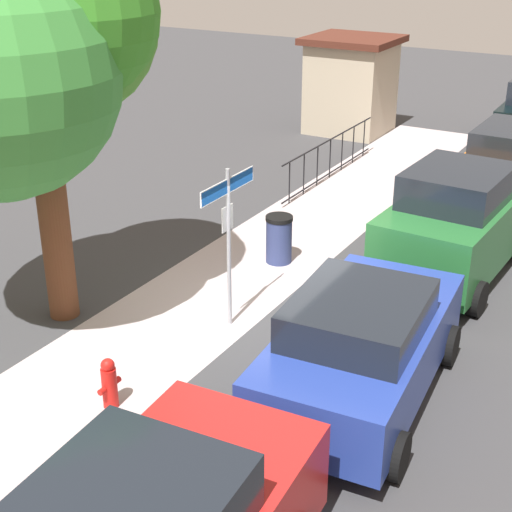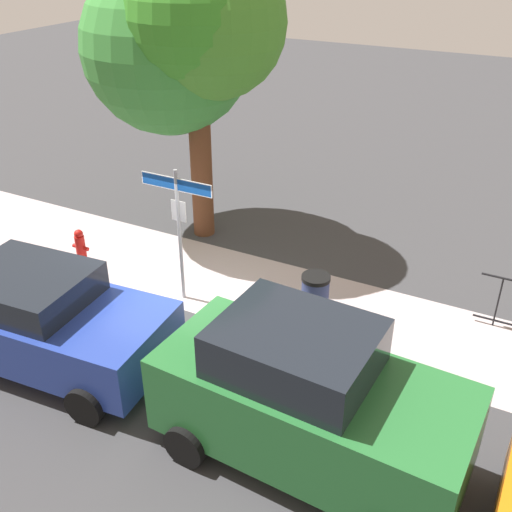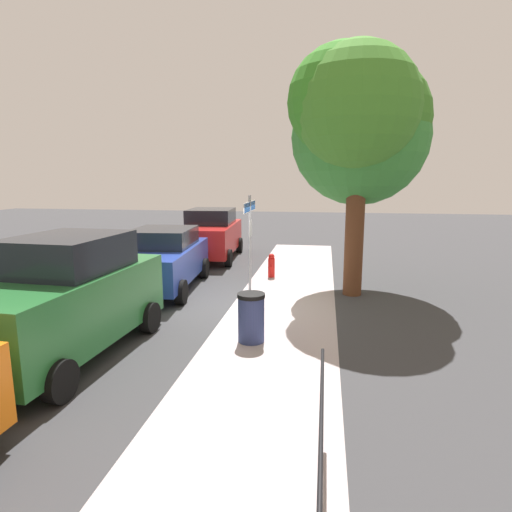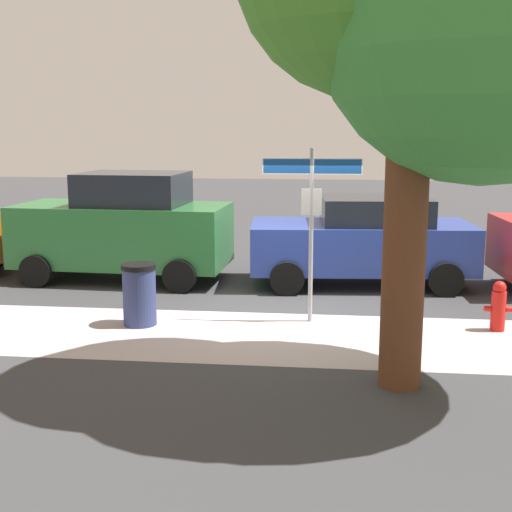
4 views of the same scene
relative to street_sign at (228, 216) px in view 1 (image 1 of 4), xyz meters
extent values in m
plane|color=#38383A|center=(0.31, -0.40, -1.97)|extent=(60.00, 60.00, 0.00)
cube|color=#B2A3A5|center=(2.31, 0.90, -1.97)|extent=(24.00, 2.60, 0.00)
cylinder|color=#9EA0A5|center=(0.00, 0.00, -0.59)|extent=(0.07, 0.07, 2.77)
cube|color=#144799|center=(0.00, 0.00, 0.51)|extent=(1.52, 0.02, 0.22)
cube|color=white|center=(0.00, 0.00, 0.51)|extent=(1.55, 0.02, 0.25)
cube|color=silver|center=(0.00, 0.02, -0.04)|extent=(0.32, 0.02, 0.42)
cylinder|color=brown|center=(-1.18, 2.68, -0.40)|extent=(0.51, 0.51, 3.14)
sphere|color=#43882B|center=(-0.70, 2.58, 2.96)|extent=(3.11, 3.11, 3.11)
sphere|color=#368824|center=(-0.88, 2.25, 3.12)|extent=(2.84, 2.84, 2.84)
cylinder|color=black|center=(-4.26, -1.55, -1.65)|extent=(0.65, 0.26, 0.64)
cube|color=#243A95|center=(-0.89, -2.77, -1.20)|extent=(4.43, 2.24, 0.91)
cube|color=black|center=(-1.15, -2.79, -0.49)|extent=(2.19, 1.84, 0.52)
cylinder|color=black|center=(0.49, -1.70, -1.65)|extent=(0.66, 0.27, 0.64)
cylinder|color=black|center=(0.64, -3.61, -1.65)|extent=(0.66, 0.27, 0.64)
cylinder|color=black|center=(-2.42, -1.93, -1.65)|extent=(0.66, 0.27, 0.64)
cylinder|color=black|center=(-2.27, -3.84, -1.65)|extent=(0.66, 0.27, 0.64)
cube|color=#24662E|center=(3.91, -2.69, -1.04)|extent=(4.33, 2.08, 1.22)
cube|color=black|center=(3.65, -2.68, -0.11)|extent=(2.12, 1.75, 0.65)
cylinder|color=black|center=(5.39, -1.83, -1.65)|extent=(0.65, 0.25, 0.64)
cylinder|color=black|center=(2.51, -1.68, -1.65)|extent=(0.65, 0.25, 0.64)
cylinder|color=black|center=(2.42, -3.56, -1.65)|extent=(0.65, 0.25, 0.64)
cylinder|color=black|center=(10.29, -1.77, -1.65)|extent=(0.64, 0.23, 0.64)
cylinder|color=black|center=(7.15, -1.71, -1.65)|extent=(0.64, 0.23, 0.64)
cylinder|color=black|center=(11.97, -1.45, -1.65)|extent=(0.64, 0.23, 0.64)
cylinder|color=black|center=(8.07, 1.90, -0.92)|extent=(5.37, 0.04, 0.04)
cylinder|color=black|center=(8.07, 1.90, -1.85)|extent=(5.37, 0.04, 0.04)
cylinder|color=black|center=(5.77, 1.90, -1.45)|extent=(0.03, 0.03, 1.05)
cylinder|color=black|center=(6.54, 1.90, -1.45)|extent=(0.03, 0.03, 1.05)
cylinder|color=black|center=(7.30, 1.90, -1.45)|extent=(0.03, 0.03, 1.05)
cylinder|color=black|center=(8.07, 1.90, -1.45)|extent=(0.03, 0.03, 1.05)
cylinder|color=black|center=(8.84, 1.90, -1.45)|extent=(0.03, 0.03, 1.05)
cylinder|color=black|center=(9.61, 1.90, -1.45)|extent=(0.03, 0.03, 1.05)
cylinder|color=black|center=(10.38, 1.90, -1.45)|extent=(0.03, 0.03, 1.05)
cube|color=tan|center=(12.76, 3.40, -0.58)|extent=(2.23, 2.35, 2.78)
cube|color=#4C2319|center=(12.76, 3.40, 0.91)|extent=(2.59, 2.71, 0.20)
cylinder|color=red|center=(-2.89, 0.20, -1.66)|extent=(0.22, 0.22, 0.62)
sphere|color=red|center=(-2.89, 0.20, -1.29)|extent=(0.20, 0.20, 0.20)
cylinder|color=red|center=(-3.05, 0.20, -1.63)|extent=(0.10, 0.09, 0.09)
cylinder|color=red|center=(-2.73, 0.20, -1.63)|extent=(0.10, 0.09, 0.09)
cylinder|color=navy|center=(2.67, 0.50, -1.52)|extent=(0.52, 0.52, 0.90)
cylinder|color=black|center=(2.67, 0.50, -1.03)|extent=(0.55, 0.55, 0.08)
camera|label=1|loc=(-9.62, -6.09, 4.42)|focal=53.18mm
camera|label=2|loc=(6.04, -8.38, 4.72)|focal=41.73mm
camera|label=3|loc=(10.53, 1.88, 1.23)|focal=29.76mm
camera|label=4|loc=(-0.34, 10.76, 1.12)|focal=48.36mm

